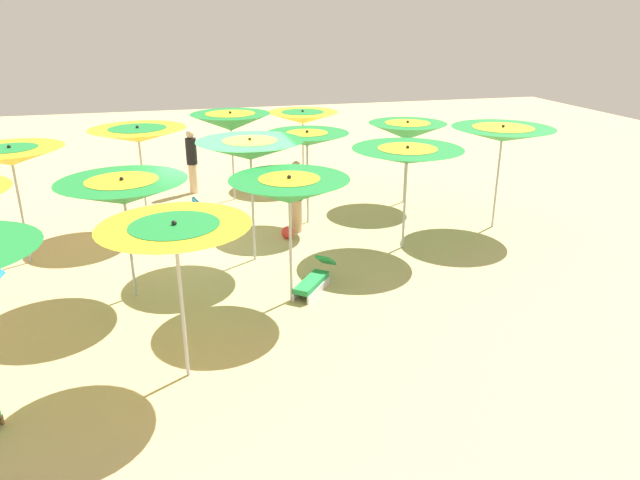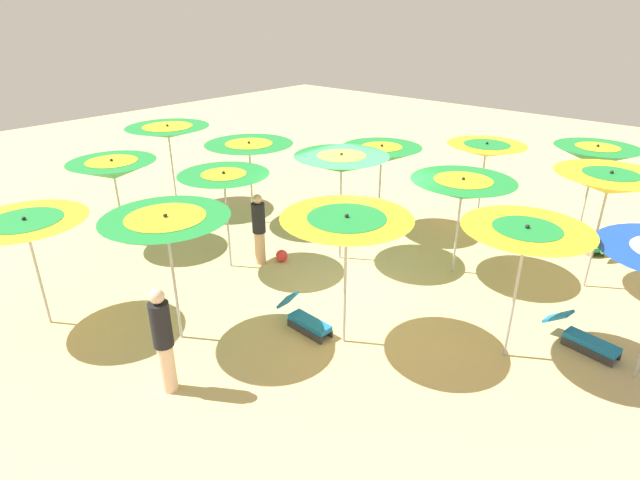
# 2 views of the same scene
# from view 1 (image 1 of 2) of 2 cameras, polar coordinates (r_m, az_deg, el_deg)

# --- Properties ---
(ground) EXTENTS (41.80, 41.80, 0.04)m
(ground) POSITION_cam_1_polar(r_m,az_deg,el_deg) (12.40, -8.73, -1.68)
(ground) COLOR #D1B57F
(beach_umbrella_0) EXTENTS (2.08, 2.08, 2.14)m
(beach_umbrella_0) POSITION_cam_1_polar(r_m,az_deg,el_deg) (17.49, -1.69, 11.82)
(beach_umbrella_0) COLOR #B2B2B7
(beach_umbrella_0) RESTS_ON ground
(beach_umbrella_1) EXTENTS (2.09, 2.09, 2.38)m
(beach_umbrella_1) POSITION_cam_1_polar(r_m,az_deg,el_deg) (15.77, -8.68, 11.31)
(beach_umbrella_1) COLOR #B2B2B7
(beach_umbrella_1) RESTS_ON ground
(beach_umbrella_2) EXTENTS (2.14, 2.14, 2.43)m
(beach_umbrella_2) POSITION_cam_1_polar(r_m,az_deg,el_deg) (13.87, -17.27, 9.73)
(beach_umbrella_2) COLOR #B2B2B7
(beach_umbrella_2) RESTS_ON ground
(beach_umbrella_3) EXTENTS (1.97, 1.97, 2.42)m
(beach_umbrella_3) POSITION_cam_1_polar(r_m,az_deg,el_deg) (12.74, -27.86, 7.19)
(beach_umbrella_3) COLOR #B2B2B7
(beach_umbrella_3) RESTS_ON ground
(beach_umbrella_5) EXTENTS (2.02, 2.02, 2.18)m
(beach_umbrella_5) POSITION_cam_1_polar(r_m,az_deg,el_deg) (15.56, 8.48, 10.46)
(beach_umbrella_5) COLOR #B2B2B7
(beach_umbrella_5) RESTS_ON ground
(beach_umbrella_6) EXTENTS (1.94, 1.94, 2.25)m
(beach_umbrella_6) POSITION_cam_1_polar(r_m,az_deg,el_deg) (13.73, -1.25, 9.77)
(beach_umbrella_6) COLOR #B2B2B7
(beach_umbrella_6) RESTS_ON ground
(beach_umbrella_7) EXTENTS (2.08, 2.08, 2.53)m
(beach_umbrella_7) POSITION_cam_1_polar(r_m,az_deg,el_deg) (11.49, -6.79, 8.69)
(beach_umbrella_7) COLOR #B2B2B7
(beach_umbrella_7) RESTS_ON ground
(beach_umbrella_8) EXTENTS (2.17, 2.17, 2.20)m
(beach_umbrella_8) POSITION_cam_1_polar(r_m,az_deg,el_deg) (10.41, -18.60, 4.46)
(beach_umbrella_8) COLOR #B2B2B7
(beach_umbrella_8) RESTS_ON ground
(beach_umbrella_10) EXTENTS (2.29, 2.29, 2.42)m
(beach_umbrella_10) POSITION_cam_1_polar(r_m,az_deg,el_deg) (14.01, 17.31, 9.80)
(beach_umbrella_10) COLOR #B2B2B7
(beach_umbrella_10) RESTS_ON ground
(beach_umbrella_11) EXTENTS (2.29, 2.29, 2.24)m
(beach_umbrella_11) POSITION_cam_1_polar(r_m,az_deg,el_deg) (12.26, 8.48, 8.11)
(beach_umbrella_11) COLOR #B2B2B7
(beach_umbrella_11) RESTS_ON ground
(beach_umbrella_12) EXTENTS (2.01, 2.01, 2.28)m
(beach_umbrella_12) POSITION_cam_1_polar(r_m,az_deg,el_deg) (9.69, -2.99, 4.82)
(beach_umbrella_12) COLOR #B2B2B7
(beach_umbrella_12) RESTS_ON ground
(beach_umbrella_13) EXTENTS (1.97, 1.97, 2.30)m
(beach_umbrella_13) POSITION_cam_1_polar(r_m,az_deg,el_deg) (7.69, -13.89, 0.34)
(beach_umbrella_13) COLOR #B2B2B7
(beach_umbrella_13) RESTS_ON ground
(lounger_1) EXTENTS (0.37, 1.20, 0.62)m
(lounger_1) POSITION_cam_1_polar(r_m,az_deg,el_deg) (14.53, -13.45, 2.35)
(lounger_1) COLOR #333338
(lounger_1) RESTS_ON ground
(lounger_2) EXTENTS (1.25, 1.07, 0.52)m
(lounger_2) POSITION_cam_1_polar(r_m,az_deg,el_deg) (10.72, -0.62, -3.93)
(lounger_2) COLOR silver
(lounger_2) RESTS_ON ground
(beachgoer_0) EXTENTS (0.30, 0.30, 1.67)m
(beachgoer_0) POSITION_cam_1_polar(r_m,az_deg,el_deg) (13.40, -2.31, 4.35)
(beachgoer_0) COLOR #D8A87F
(beachgoer_0) RESTS_ON ground
(beachgoer_1) EXTENTS (0.30, 0.30, 1.78)m
(beachgoer_1) POSITION_cam_1_polar(r_m,az_deg,el_deg) (16.82, -12.35, 7.58)
(beachgoer_1) COLOR beige
(beachgoer_1) RESTS_ON ground
(beach_ball) EXTENTS (0.28, 0.28, 0.28)m
(beach_ball) POSITION_cam_1_polar(r_m,az_deg,el_deg) (13.22, -3.19, 0.75)
(beach_ball) COLOR red
(beach_ball) RESTS_ON ground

